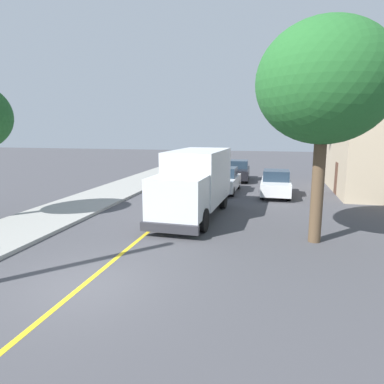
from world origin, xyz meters
The scene contains 8 objects.
ground_plane centered at (0.00, 0.00, 0.00)m, with size 120.00×120.00×0.00m, color #424247.
sidewalk_curb centered at (-5.40, 4.00, 0.07)m, with size 3.60×60.00×0.15m, color gray.
centre_line_yellow centered at (0.00, 10.00, 0.00)m, with size 0.16×56.00×0.01m, color gold.
box_truck centered at (1.29, 8.31, 1.77)m, with size 2.71×7.28×3.20m.
parked_car_near centered at (1.77, 15.10, 0.79)m, with size 1.90×4.44×1.67m.
parked_car_mid centered at (2.16, 20.70, 0.79)m, with size 1.99×4.47×1.67m.
parked_van_across centered at (5.20, 14.49, 0.79)m, with size 1.82×4.41×1.67m.
street_tree_far_side centered at (6.62, 5.41, 5.84)m, with size 4.84×4.84×8.05m.
Camera 1 is at (4.96, -8.00, 4.26)m, focal length 32.35 mm.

